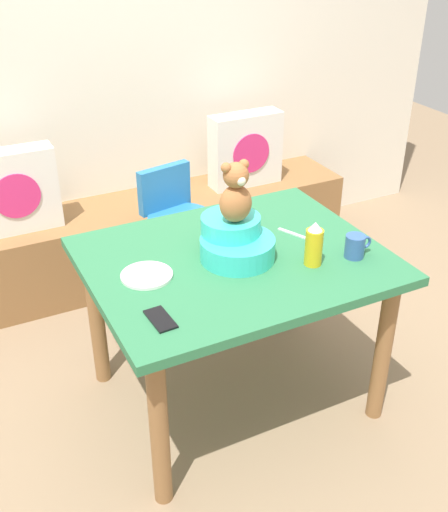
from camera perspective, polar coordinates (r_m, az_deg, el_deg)
The scene contains 14 objects.
ground_plane at distance 2.97m, azimuth 0.89°, elevation -12.49°, with size 8.00×8.00×0.00m, color #8C7256.
back_wall at distance 3.65m, azimuth -10.40°, elevation 18.36°, with size 4.40×0.10×2.60m, color silver.
window_bench at distance 3.77m, azimuth -7.70°, elevation 1.57°, with size 2.60×0.44×0.46m, color olive.
pillow_floral_left at distance 3.43m, azimuth -18.54°, elevation 5.62°, with size 0.44×0.15×0.44m.
pillow_floral_right at distance 3.82m, azimuth 1.97°, elevation 9.64°, with size 0.44×0.15×0.44m.
dining_table at distance 2.59m, azimuth 0.99°, elevation -2.07°, with size 1.18×0.95×0.74m.
highchair at distance 3.30m, azimuth -4.11°, elevation 3.11°, with size 0.38×0.50×0.79m.
infant_seat_teal at distance 2.49m, azimuth 0.94°, elevation 1.38°, with size 0.30×0.33×0.16m.
teddy_bear at distance 2.40m, azimuth 0.99°, elevation 5.70°, with size 0.13×0.12×0.25m.
ketchup_bottle at distance 2.46m, azimuth 8.18°, elevation 1.03°, with size 0.07×0.07×0.18m.
coffee_mug at distance 2.56m, azimuth 11.86°, elevation 0.89°, with size 0.12×0.08×0.09m.
dinner_plate_near at distance 2.41m, azimuth -7.04°, elevation -1.76°, with size 0.20×0.20×0.01m, color white.
cell_phone at distance 2.17m, azimuth -5.80°, elevation -5.73°, with size 0.07×0.14×0.01m, color black.
table_fork at distance 2.71m, azimuth 6.48°, elevation 1.97°, with size 0.02×0.17×0.01m, color silver.
Camera 1 is at (-1.02, -1.94, 2.00)m, focal length 43.99 mm.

